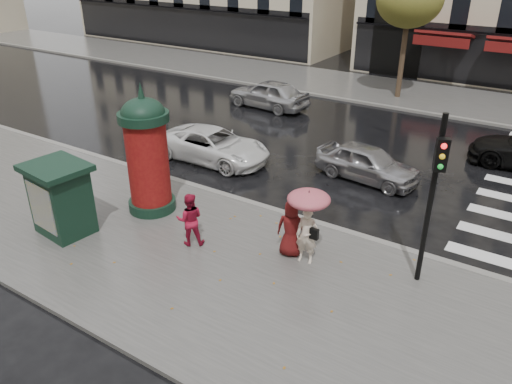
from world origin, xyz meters
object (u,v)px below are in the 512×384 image
Objects in this scene: newsstand at (61,198)px; car_silver at (367,163)px; car_far_silver at (269,94)px; woman_red at (190,219)px; traffic_light at (434,187)px; woman_umbrella at (308,215)px; man_burgundy at (291,228)px; morris_column at (147,152)px; car_white at (213,145)px.

newsstand reaches higher than car_silver.
car_far_silver is at bearing 96.97° from newsstand.
traffic_light is (5.89, 1.74, 1.86)m from woman_red.
car_far_silver is at bearing -104.47° from woman_red.
woman_umbrella is 0.79m from man_burgundy.
man_burgundy reaches higher than car_far_silver.
woman_umbrella is at bearing 40.14° from car_far_silver.
morris_column is 0.94× the size of traffic_light.
car_silver is at bearing 123.41° from traffic_light.
morris_column is at bearing 64.63° from newsstand.
car_silver is at bearing 96.63° from woman_umbrella.
car_white is at bearing 102.16° from morris_column.
car_silver is (-0.70, 6.01, -0.87)m from woman_umbrella.
car_far_silver is (-5.23, 12.62, -0.15)m from woman_red.
man_burgundy is 0.35× the size of car_white.
traffic_light is at bearing 50.09° from car_far_silver.
woman_umbrella is 3.33m from woman_red.
traffic_light is at bearing -139.60° from car_silver.
woman_umbrella is at bearing -166.38° from car_silver.
newsstand is (-3.51, -1.47, 0.31)m from woman_red.
woman_umbrella is 1.37× the size of woman_red.
car_far_silver is (-8.36, 11.64, -0.77)m from woman_umbrella.
car_far_silver is (-1.91, 7.24, 0.10)m from car_white.
car_silver is 9.50m from car_far_silver.
car_far_silver is at bearing 14.02° from car_white.
woman_umbrella is 1.31× the size of man_burgundy.
morris_column reaches higher than newsstand.
traffic_light is 10.05m from newsstand.
traffic_light is (2.77, 0.76, 1.23)m from woman_umbrella.
woman_red reaches higher than car_silver.
car_white is at bearing 19.22° from car_far_silver.
car_far_silver is (-1.72, 14.09, -0.47)m from newsstand.
woman_umbrella is at bearing 154.17° from man_burgundy.
morris_column is 12.10m from car_far_silver.
woman_umbrella is at bearing -125.05° from car_white.
newsstand is at bearing 4.93° from man_burgundy.
traffic_light reaches higher than car_far_silver.
woman_umbrella is 0.52× the size of morris_column.
car_white is at bearing 158.42° from traffic_light.
woman_umbrella is at bearing 20.24° from newsstand.
car_white is (-9.22, 3.65, -2.11)m from traffic_light.
woman_umbrella is 3.12m from traffic_light.
woman_umbrella reaches higher than car_silver.
woman_red is 0.41× the size of car_silver.
woman_red is at bearing 167.87° from car_silver.
car_silver is at bearing 54.94° from newsstand.
car_white is 1.06× the size of car_far_silver.
morris_column is 8.33m from traffic_light.
woman_umbrella is at bearing 160.42° from woman_red.
car_far_silver reaches higher than car_silver.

